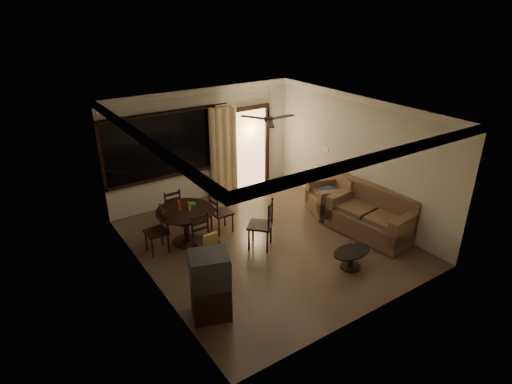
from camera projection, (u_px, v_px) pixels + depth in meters
ground at (267, 242)px, 9.03m from camera, size 5.50×5.50×0.00m
room_shell at (245, 134)px, 9.91m from camera, size 5.50×6.70×5.50m
dining_table at (186, 217)px, 8.80m from camera, size 1.20×1.20×0.97m
dining_chair_west at (158, 239)px, 8.59m from camera, size 0.42×0.42×0.95m
dining_chair_east at (221, 220)px, 9.35m from camera, size 0.42×0.42×0.95m
dining_chair_south at (206, 247)px, 8.27m from camera, size 0.42×0.48×0.95m
dining_chair_north at (171, 216)px, 9.51m from camera, size 0.42×0.42×0.95m
tv_cabinet at (210, 285)px, 6.74m from camera, size 0.73×0.70×1.14m
sofa at (373, 218)px, 9.22m from camera, size 1.16×1.88×0.95m
armchair at (333, 197)px, 10.15m from camera, size 1.16×1.16×0.92m
coffee_table at (351, 256)px, 8.09m from camera, size 0.82×0.49×0.36m
side_chair at (261, 233)px, 8.74m from camera, size 0.66×0.66×1.06m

